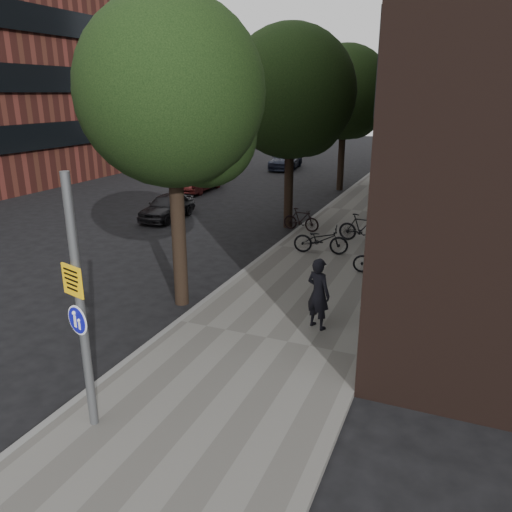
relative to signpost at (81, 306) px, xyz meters
The scene contains 15 objects.
ground 2.60m from the signpost, 23.50° to the left, with size 120.00×120.00×0.00m, color black.
sidewalk 10.87m from the signpost, 81.84° to the left, with size 4.50×60.00×0.12m, color slate.
curb_edge 10.79m from the signpost, 93.99° to the left, with size 0.15×60.00×0.13m, color slate.
street_tree_near 6.08m from the signpost, 103.70° to the left, with size 4.40×4.40×7.50m.
street_tree_mid 14.05m from the signpost, 95.28° to the left, with size 5.00×5.00×7.80m.
street_tree_far 22.91m from the signpost, 93.19° to the left, with size 5.00×5.00×7.80m.
signpost is the anchor object (origin of this frame).
pedestrian 5.53m from the signpost, 63.42° to the left, with size 0.61×0.40×1.68m, color black.
parked_bike_facade_near 9.71m from the signpost, 70.85° to the left, with size 0.56×1.61×0.85m, color black.
parked_bike_facade_far 12.40m from the signpost, 80.83° to the left, with size 0.48×1.70×1.02m, color black.
parked_bike_curb_near 10.44m from the signpost, 84.64° to the left, with size 0.64×1.82×0.96m, color black.
parked_bike_curb_far 12.90m from the signpost, 92.40° to the left, with size 0.42×1.49×0.89m, color black.
parked_car_near 14.57m from the signpost, 117.48° to the left, with size 1.32×3.28×1.12m, color black.
parked_car_mid 21.05m from the signpost, 114.12° to the left, with size 1.39×3.98×1.31m, color #5A1B19.
parked_car_far 30.05m from the signpost, 103.38° to the left, with size 1.85×4.55×1.32m, color #1D2234.
Camera 1 is at (3.86, -5.93, 5.28)m, focal length 35.00 mm.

